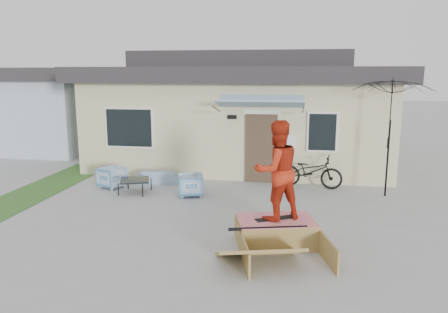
% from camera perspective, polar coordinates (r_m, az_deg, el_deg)
% --- Properties ---
extents(ground, '(90.00, 90.00, 0.00)m').
position_cam_1_polar(ground, '(9.40, -3.68, -9.85)').
color(ground, '#A2A2A2').
rests_on(ground, ground).
extents(grass_strip, '(1.40, 8.00, 0.01)m').
position_cam_1_polar(grass_strip, '(13.22, -24.16, -4.59)').
color(grass_strip, '#326228').
rests_on(grass_strip, ground).
extents(house, '(10.80, 8.49, 4.10)m').
position_cam_1_polar(house, '(16.72, 2.51, 6.23)').
color(house, '#C7C290').
rests_on(house, ground).
extents(neighbor_house, '(8.60, 7.60, 3.50)m').
position_cam_1_polar(neighbor_house, '(22.43, -24.62, 6.09)').
color(neighbor_house, '#A8B7CC').
rests_on(neighbor_house, ground).
extents(loveseat, '(1.39, 0.51, 0.53)m').
position_cam_1_polar(loveseat, '(13.45, -8.40, -2.31)').
color(loveseat, teal).
rests_on(loveseat, ground).
extents(armchair_left, '(0.83, 0.85, 0.68)m').
position_cam_1_polar(armchair_left, '(13.15, -14.48, -2.53)').
color(armchair_left, teal).
rests_on(armchair_left, ground).
extents(armchair_right, '(0.76, 0.79, 0.67)m').
position_cam_1_polar(armchair_right, '(11.93, -4.42, -3.62)').
color(armchair_right, teal).
rests_on(armchair_right, ground).
extents(coffee_table, '(0.99, 0.99, 0.39)m').
position_cam_1_polar(coffee_table, '(12.47, -11.60, -3.83)').
color(coffee_table, black).
rests_on(coffee_table, ground).
extents(bicycle, '(1.94, 0.97, 1.19)m').
position_cam_1_polar(bicycle, '(12.95, 11.30, -1.44)').
color(bicycle, black).
rests_on(bicycle, ground).
extents(patio_umbrella, '(2.16, 2.00, 2.20)m').
position_cam_1_polar(patio_umbrella, '(12.40, 20.91, 2.92)').
color(patio_umbrella, black).
rests_on(patio_umbrella, ground).
extents(skate_ramp, '(1.94, 2.30, 0.50)m').
position_cam_1_polar(skate_ramp, '(8.74, 6.81, -9.82)').
color(skate_ramp, olive).
rests_on(skate_ramp, ground).
extents(skateboard, '(0.83, 0.57, 0.05)m').
position_cam_1_polar(skateboard, '(8.70, 6.79, -8.01)').
color(skateboard, black).
rests_on(skateboard, skate_ramp).
extents(skater, '(1.19, 1.12, 1.94)m').
position_cam_1_polar(skater, '(8.42, 6.94, -1.59)').
color(skater, '#B32812').
rests_on(skater, skateboard).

